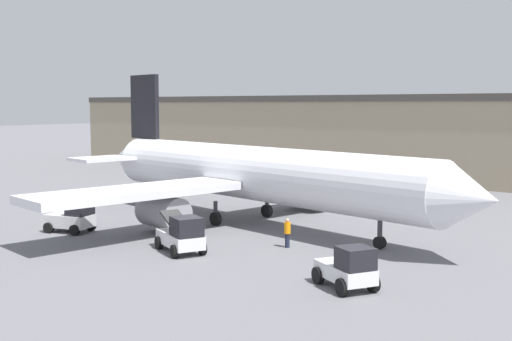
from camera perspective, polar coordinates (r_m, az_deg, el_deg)
The scene contains 7 objects.
ground_plane at distance 43.48m, azimuth -0.00°, elevation -4.76°, with size 400.00×400.00×0.00m, color slate.
terminal_building at distance 76.96m, azimuth 9.90°, elevation 3.19°, with size 81.05×16.69×9.06m.
airplane at distance 43.64m, azimuth -0.79°, elevation -0.30°, with size 35.32×30.79×10.43m.
ground_crew_worker at distance 36.27m, azimuth 2.80°, elevation -5.48°, with size 0.37×0.37×1.67m.
baggage_tug at distance 42.10m, azimuth -15.95°, elevation -3.93°, with size 3.17×2.51×2.27m.
belt_loader_truck at distance 35.14m, azimuth -6.60°, elevation -5.69°, with size 3.83×3.02×2.08m.
pushback_tug at distance 28.48m, azimuth 8.20°, elevation -8.61°, with size 3.37×2.99×1.99m.
Camera 1 is at (25.60, -34.22, 8.02)m, focal length 45.00 mm.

